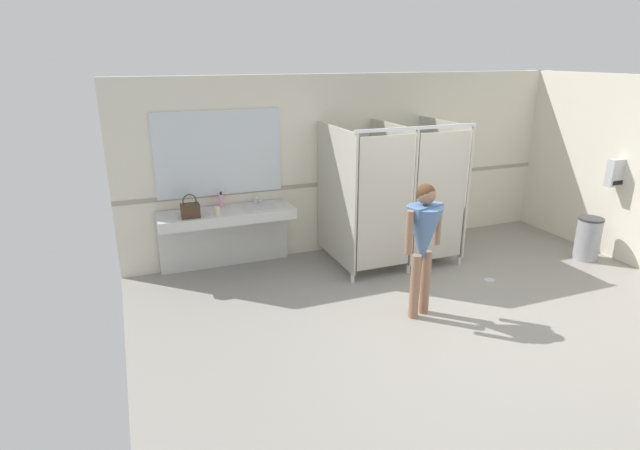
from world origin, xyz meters
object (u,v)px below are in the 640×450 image
Objects in this scene: paper_towel_dispenser_upper at (617,173)px; soap_dispenser at (221,201)px; person_standing at (423,235)px; handbag at (190,210)px; trash_bin at (588,239)px; paper_cup at (217,211)px.

paper_towel_dispenser_upper reaches higher than soap_dispenser.
soap_dispenser is at bearing 129.35° from person_standing.
person_standing is 5.03× the size of handbag.
soap_dispenser is at bearing 161.90° from trash_bin.
paper_towel_dispenser_upper is 0.62× the size of trash_bin.
paper_towel_dispenser_upper is 1.80× the size of soap_dispenser.
paper_cup is (-1.93, 1.91, -0.04)m from person_standing.
person_standing is 2.87m from soap_dispenser.
person_standing reaches higher than soap_dispenser.
paper_cup reaches higher than trash_bin.
soap_dispenser is at bearing 162.95° from paper_towel_dispenser_upper.
person_standing is (-3.22, -0.57, 0.67)m from trash_bin.
soap_dispenser reaches higher than paper_cup.
handbag reaches higher than paper_cup.
person_standing is 2.72m from paper_cup.
paper_cup is (0.34, 0.00, -0.05)m from handbag.
paper_cup is (-5.49, 1.34, -0.34)m from paper_towel_dispenser_upper.
trash_bin is (-0.33, 0.00, -0.96)m from paper_towel_dispenser_upper.
paper_towel_dispenser_upper is 0.25× the size of person_standing.
soap_dispenser is (0.46, 0.31, -0.01)m from handbag.
person_standing is 2.97m from handbag.
paper_cup is (-5.16, 1.34, 0.63)m from trash_bin.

